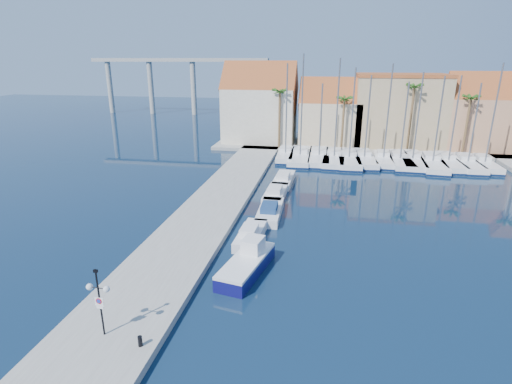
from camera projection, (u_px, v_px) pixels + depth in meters
ground at (289, 295)px, 25.33m from camera, size 260.00×260.00×0.00m
quay_west at (212, 208)px, 39.39m from camera, size 6.00×77.00×0.50m
shore_north at (376, 145)px, 68.32m from camera, size 54.00×16.00×0.50m
lamp_post at (99, 293)px, 20.14m from camera, size 1.31×0.39×3.85m
bollard at (140, 341)px, 20.01m from camera, size 0.23×0.23×0.56m
fishing_boat at (247, 263)px, 27.84m from camera, size 3.22×6.42×2.15m
motorboat_west_0 at (251, 234)px, 32.83m from camera, size 1.96×5.62×1.40m
motorboat_west_1 at (270, 211)px, 37.89m from camera, size 2.23×6.52×1.40m
motorboat_west_2 at (276, 193)px, 42.93m from camera, size 2.17×6.32×1.40m
motorboat_west_3 at (284, 179)px, 47.97m from camera, size 2.22×6.48×1.40m
sailboat_0 at (286, 154)px, 59.86m from camera, size 2.74×9.04×13.68m
sailboat_1 at (300, 156)px, 59.02m from camera, size 3.11×11.44×14.94m
sailboat_2 at (319, 157)px, 58.76m from camera, size 3.09×11.33×11.04m
sailboat_3 at (334, 158)px, 58.06m from camera, size 3.50×11.44×14.38m
sailboat_4 at (349, 159)px, 57.58m from camera, size 3.27×11.44×13.17m
sailboat_5 at (364, 159)px, 57.59m from camera, size 3.48×10.70×12.20m
sailboat_6 at (383, 159)px, 57.16m from camera, size 2.83×9.22×13.68m
sailboat_7 at (399, 160)px, 56.80m from camera, size 3.22×10.87×11.40m
sailboat_8 at (412, 160)px, 56.58m from camera, size 3.49×11.30×12.60m
sailboat_9 at (432, 162)px, 55.44m from camera, size 3.70×11.43×12.19m
sailboat_10 at (447, 162)px, 55.78m from camera, size 3.09×10.58×12.23m
sailboat_11 at (466, 163)px, 55.05m from camera, size 2.78×10.10×11.32m
sailboat_12 at (483, 163)px, 54.69m from camera, size 2.43×8.96×13.81m
building_0 at (260, 106)px, 68.82m from camera, size 12.30×9.00×13.50m
building_1 at (330, 115)px, 67.15m from camera, size 10.30×8.00×11.00m
building_2 at (398, 110)px, 65.90m from camera, size 14.20×10.20×11.50m
building_3 at (478, 115)px, 63.04m from camera, size 10.30×8.00×12.00m
palm_0 at (280, 93)px, 62.66m from camera, size 2.60×2.60×10.15m
palm_1 at (344, 101)px, 61.25m from camera, size 2.60×2.60×9.15m
palm_2 at (414, 89)px, 58.94m from camera, size 2.60×2.60×11.15m
palm_3 at (471, 100)px, 58.01m from camera, size 2.60×2.60×9.65m
viaduct at (174, 75)px, 105.27m from camera, size 48.00×2.20×14.45m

